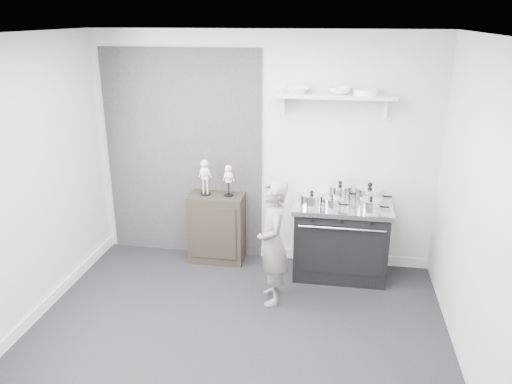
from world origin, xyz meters
TOP-DOWN VIEW (x-y plane):
  - ground at (0.00, 0.00)m, footprint 4.00×4.00m
  - room_shell at (-0.09, 0.15)m, footprint 4.02×3.62m
  - wall_shelf at (0.80, 1.68)m, footprint 1.30×0.26m
  - stove at (0.96, 1.48)m, footprint 1.08×0.67m
  - side_cabinet at (-0.51, 1.61)m, footprint 0.64×0.38m
  - child at (0.27, 0.79)m, footprint 0.42×0.54m
  - pot_front_left at (0.62, 1.36)m, footprint 0.33×0.25m
  - pot_back_left at (0.92, 1.59)m, footprint 0.35×0.26m
  - pot_back_right at (1.24, 1.56)m, footprint 0.41×0.32m
  - pot_front_right at (1.24, 1.30)m, footprint 0.30×0.22m
  - pot_front_center at (0.84, 1.32)m, footprint 0.27×0.18m
  - skeleton_full at (-0.64, 1.61)m, footprint 0.14×0.09m
  - skeleton_torso at (-0.36, 1.61)m, footprint 0.12×0.08m
  - bowl_large at (0.40, 1.67)m, footprint 0.28×0.28m
  - bowl_small at (0.85, 1.67)m, footprint 0.23×0.23m
  - plate_stack at (1.13, 1.67)m, footprint 0.26×0.26m

SIDE VIEW (x-z plane):
  - ground at x=0.00m, z-range 0.00..0.00m
  - side_cabinet at x=-0.51m, z-range 0.00..0.84m
  - stove at x=0.96m, z-range 0.00..0.87m
  - child at x=0.27m, z-range 0.00..1.32m
  - pot_front_center at x=0.84m, z-range 0.85..1.00m
  - pot_front_right at x=1.24m, z-range 0.85..1.02m
  - pot_front_left at x=0.62m, z-range 0.84..1.03m
  - pot_back_left at x=0.92m, z-range 0.84..1.07m
  - pot_back_right at x=1.24m, z-range 0.84..1.08m
  - skeleton_torso at x=-0.36m, z-range 0.84..1.27m
  - skeleton_full at x=-0.64m, z-range 0.84..1.33m
  - room_shell at x=-0.09m, z-range 0.28..2.99m
  - wall_shelf at x=0.80m, z-range 1.89..2.13m
  - plate_stack at x=1.13m, z-range 2.04..2.10m
  - bowl_large at x=0.40m, z-range 2.04..2.11m
  - bowl_small at x=0.85m, z-range 2.04..2.11m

